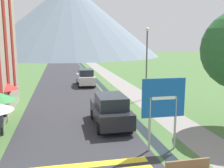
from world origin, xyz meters
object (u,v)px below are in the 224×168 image
(parked_car_far, at_px, (86,77))
(person_seated_far, at_px, (0,115))
(road_sign, at_px, (163,104))
(cafe_umbrella_rear_red, at_px, (1,85))
(streetlamp, at_px, (147,58))
(parked_car_near, at_px, (110,110))
(person_seated_near, at_px, (0,123))
(cafe_chair_far_left, at_px, (3,115))

(parked_car_far, xyz_separation_m, person_seated_far, (-6.13, -12.51, -0.20))
(road_sign, height_order, person_seated_far, road_sign)
(cafe_umbrella_rear_red, xyz_separation_m, streetlamp, (10.77, 2.92, 1.39))
(parked_car_near, distance_m, cafe_umbrella_rear_red, 7.26)
(parked_car_far, relative_size, person_seated_near, 3.24)
(cafe_chair_far_left, bearing_deg, parked_car_far, 43.56)
(cafe_umbrella_rear_red, height_order, streetlamp, streetlamp)
(road_sign, relative_size, parked_car_near, 0.77)
(parked_car_far, height_order, person_seated_near, parked_car_far)
(person_seated_far, bearing_deg, road_sign, -30.62)
(parked_car_far, height_order, streetlamp, streetlamp)
(parked_car_near, relative_size, parked_car_far, 1.04)
(cafe_chair_far_left, bearing_deg, person_seated_far, -110.81)
(person_seated_near, xyz_separation_m, person_seated_far, (-0.27, 1.30, 0.01))
(person_seated_near, height_order, person_seated_far, person_seated_far)
(road_sign, distance_m, cafe_umbrella_rear_red, 10.57)
(cafe_chair_far_left, bearing_deg, road_sign, -53.41)
(parked_car_near, bearing_deg, cafe_chair_far_left, 165.79)
(cafe_chair_far_left, distance_m, streetlamp, 11.72)
(road_sign, bearing_deg, cafe_chair_far_left, 145.70)
(parked_car_far, distance_m, streetlamp, 8.93)
(road_sign, xyz_separation_m, cafe_chair_far_left, (-7.76, 5.29, -1.62))
(cafe_chair_far_left, xyz_separation_m, cafe_umbrella_rear_red, (-0.33, 1.51, 1.55))
(parked_car_near, xyz_separation_m, person_seated_near, (-5.91, -0.43, -0.22))
(road_sign, xyz_separation_m, parked_car_near, (-1.60, 3.73, -1.23))
(person_seated_far, bearing_deg, streetlamp, 26.10)
(road_sign, relative_size, parked_car_far, 0.80)
(road_sign, bearing_deg, person_seated_near, 156.29)
(parked_car_far, height_order, person_seated_far, parked_car_far)
(cafe_umbrella_rear_red, height_order, person_seated_near, cafe_umbrella_rear_red)
(road_sign, height_order, parked_car_far, road_sign)
(cafe_chair_far_left, xyz_separation_m, streetlamp, (10.44, 4.43, 2.94))
(cafe_umbrella_rear_red, bearing_deg, road_sign, -40.09)
(cafe_umbrella_rear_red, bearing_deg, parked_car_far, 58.01)
(parked_car_near, bearing_deg, parked_car_far, 90.19)
(parked_car_far, bearing_deg, cafe_chair_far_left, -117.33)
(parked_car_far, relative_size, streetlamp, 0.69)
(cafe_chair_far_left, relative_size, person_seated_far, 0.66)
(road_sign, height_order, person_seated_near, road_sign)
(cafe_umbrella_rear_red, bearing_deg, parked_car_near, -25.37)
(parked_car_near, height_order, cafe_umbrella_rear_red, cafe_umbrella_rear_red)
(person_seated_far, distance_m, streetlamp, 11.96)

